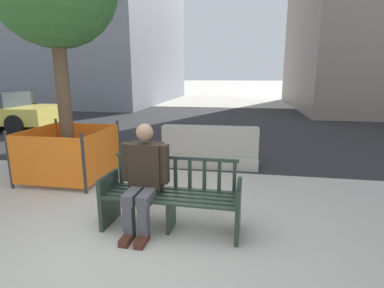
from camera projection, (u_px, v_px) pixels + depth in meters
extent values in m
plane|color=#B7B2A8|center=(127.00, 240.00, 3.49)|extent=(200.00, 200.00, 0.00)
cube|color=#28282B|center=(211.00, 123.00, 11.83)|extent=(120.00, 12.00, 0.01)
cube|color=#28382D|center=(109.00, 199.00, 3.84)|extent=(0.06, 0.51, 0.66)
cube|color=#28382D|center=(238.00, 210.00, 3.51)|extent=(0.06, 0.51, 0.66)
cube|color=#28382D|center=(171.00, 212.00, 3.70)|extent=(0.05, 0.33, 0.45)
cube|color=#28382D|center=(165.00, 203.00, 3.43)|extent=(1.60, 0.12, 0.02)
cube|color=#28382D|center=(168.00, 199.00, 3.54)|extent=(1.60, 0.12, 0.02)
cube|color=#28382D|center=(171.00, 195.00, 3.65)|extent=(1.60, 0.12, 0.02)
cube|color=#28382D|center=(173.00, 192.00, 3.76)|extent=(1.60, 0.12, 0.02)
cube|color=#28382D|center=(176.00, 189.00, 3.87)|extent=(1.60, 0.12, 0.02)
cube|color=#28382D|center=(175.00, 158.00, 3.78)|extent=(1.60, 0.08, 0.04)
cube|color=#28382D|center=(121.00, 170.00, 3.98)|extent=(0.04, 0.03, 0.38)
cube|color=#28382D|center=(134.00, 171.00, 3.94)|extent=(0.04, 0.03, 0.38)
cube|color=#28382D|center=(148.00, 172.00, 3.91)|extent=(0.04, 0.03, 0.38)
cube|color=#28382D|center=(162.00, 173.00, 3.87)|extent=(0.04, 0.03, 0.38)
cube|color=#28382D|center=(176.00, 173.00, 3.83)|extent=(0.04, 0.03, 0.38)
cube|color=#28382D|center=(190.00, 174.00, 3.80)|extent=(0.04, 0.03, 0.38)
cube|color=#28382D|center=(204.00, 175.00, 3.76)|extent=(0.04, 0.03, 0.38)
cube|color=#28382D|center=(219.00, 176.00, 3.72)|extent=(0.04, 0.03, 0.38)
cube|color=#28382D|center=(234.00, 177.00, 3.69)|extent=(0.04, 0.03, 0.38)
cube|color=#28382D|center=(107.00, 176.00, 3.75)|extent=(0.06, 0.46, 0.03)
cube|color=#28382D|center=(239.00, 186.00, 3.42)|extent=(0.06, 0.46, 0.03)
cube|color=#2D2319|center=(146.00, 165.00, 3.70)|extent=(0.41, 0.25, 0.56)
sphere|color=#9E755B|center=(145.00, 132.00, 3.59)|extent=(0.21, 0.21, 0.21)
cube|color=#4C4C51|center=(134.00, 195.00, 3.58)|extent=(0.15, 0.44, 0.14)
cube|color=#4C4C51|center=(148.00, 196.00, 3.54)|extent=(0.15, 0.44, 0.14)
cube|color=#4C4C51|center=(129.00, 221.00, 3.47)|extent=(0.11, 0.11, 0.45)
cube|color=#4C4C51|center=(144.00, 223.00, 3.44)|extent=(0.11, 0.11, 0.45)
cube|color=#4C2319|center=(127.00, 239.00, 3.44)|extent=(0.12, 0.26, 0.08)
cube|color=#4C2319|center=(142.00, 241.00, 3.41)|extent=(0.12, 0.26, 0.08)
cube|color=#2D2319|center=(127.00, 162.00, 3.71)|extent=(0.09, 0.12, 0.48)
cube|color=#2D2319|center=(165.00, 164.00, 3.62)|extent=(0.09, 0.12, 0.48)
cube|color=#ADA89E|center=(210.00, 160.00, 6.36)|extent=(2.01, 0.71, 0.24)
cube|color=#ADA89E|center=(210.00, 141.00, 6.26)|extent=(2.00, 0.33, 0.60)
cylinder|color=brown|center=(64.00, 105.00, 5.32)|extent=(0.23, 0.23, 2.73)
cylinder|color=#2D2D33|center=(9.00, 160.00, 4.98)|extent=(0.05, 0.05, 1.00)
cylinder|color=#2D2D33|center=(84.00, 164.00, 4.75)|extent=(0.05, 0.05, 1.00)
cylinder|color=#2D2D33|center=(58.00, 142.00, 6.28)|extent=(0.05, 0.05, 1.00)
cylinder|color=#2D2D33|center=(118.00, 145.00, 6.05)|extent=(0.05, 0.05, 1.00)
cube|color=orange|center=(46.00, 162.00, 4.87)|extent=(1.35, 0.03, 0.84)
cube|color=orange|center=(88.00, 144.00, 6.16)|extent=(1.35, 0.03, 0.84)
cube|color=orange|center=(36.00, 150.00, 5.63)|extent=(0.03, 1.35, 0.84)
cube|color=orange|center=(103.00, 153.00, 5.40)|extent=(0.03, 1.35, 0.84)
cylinder|color=black|center=(48.00, 117.00, 11.30)|extent=(0.65, 0.25, 0.64)
cylinder|color=black|center=(15.00, 125.00, 9.58)|extent=(0.65, 0.25, 0.64)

